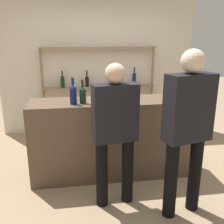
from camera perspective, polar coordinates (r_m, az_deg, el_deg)
ground_plane at (r=3.93m, az=0.00°, el=-13.02°), size 16.00×16.00×0.00m
bar_counter at (r=3.69m, az=0.00°, el=-5.67°), size 2.22×0.58×1.09m
back_wall at (r=5.32m, az=-3.09°, el=10.74°), size 3.82×0.12×2.80m
back_shelf at (r=5.17m, az=-2.89°, el=7.73°), size 2.22×0.18×1.71m
counter_bottle_0 at (r=3.43m, az=-0.08°, el=4.65°), size 0.08×0.08×0.36m
counter_bottle_1 at (r=3.37m, az=-6.39°, el=3.86°), size 0.09×0.09×0.31m
counter_bottle_2 at (r=3.33m, az=-8.46°, el=3.92°), size 0.09×0.09×0.34m
wine_glass at (r=3.56m, az=-8.18°, el=4.27°), size 0.07×0.07×0.14m
cork_jar at (r=3.61m, az=-3.61°, el=3.88°), size 0.10×0.10×0.12m
customer_right at (r=2.80m, az=16.13°, el=-2.43°), size 0.54×0.33×1.81m
customer_center at (r=2.89m, az=0.66°, el=-3.22°), size 0.51×0.27×1.66m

